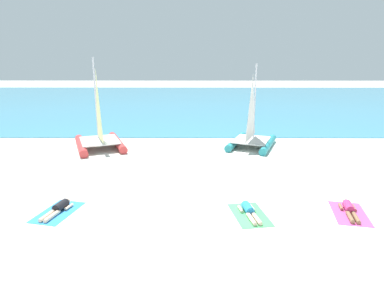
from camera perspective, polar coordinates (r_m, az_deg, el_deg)
name	(u,v)px	position (r m, az deg, el deg)	size (l,w,h in m)	color
ground_plane	(192,143)	(21.38, 0.07, 0.15)	(120.00, 120.00, 0.00)	white
ocean_water	(193,101)	(42.38, 0.19, 7.31)	(120.00, 40.00, 0.05)	teal
sailboat_teal	(252,135)	(20.61, 10.11, 1.49)	(3.62, 4.40, 4.94)	teal
sailboat_red	(99,135)	(20.75, -15.48, 1.43)	(3.95, 4.75, 5.31)	#CC3838
towel_left	(58,212)	(12.93, -21.83, -10.69)	(1.10, 1.90, 0.01)	#338CD8
sunbather_left	(59,208)	(12.93, -21.72, -10.07)	(0.73, 1.56, 0.30)	black
towel_middle	(249,215)	(12.02, 9.74, -11.75)	(1.10, 1.90, 0.01)	#4CB266
sunbather_middle	(249,210)	(12.03, 9.66, -11.07)	(0.65, 1.57, 0.30)	#268CCC
towel_right	(349,213)	(13.15, 25.18, -10.62)	(1.10, 1.90, 0.01)	#D84C99
sunbather_right	(349,209)	(13.16, 25.17, -10.00)	(0.70, 1.56, 0.30)	#D83372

